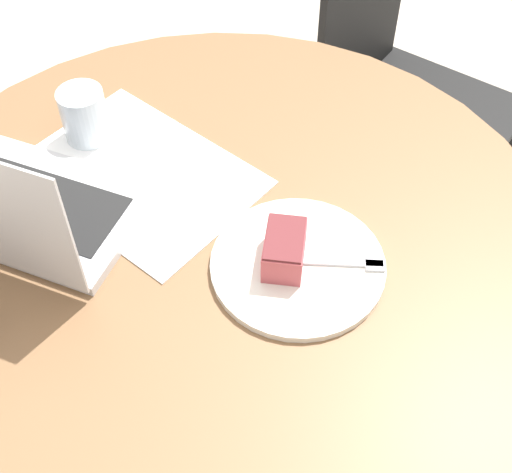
{
  "coord_description": "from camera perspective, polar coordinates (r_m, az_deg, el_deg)",
  "views": [
    {
      "loc": [
        0.17,
        -0.68,
        1.61
      ],
      "look_at": [
        0.07,
        -0.02,
        0.82
      ],
      "focal_mm": 50.0,
      "sensor_mm": 36.0,
      "label": 1
    }
  ],
  "objects": [
    {
      "name": "cake_slice",
      "position": [
        1.03,
        2.29,
        -1.02
      ],
      "size": [
        0.06,
        0.09,
        0.05
      ],
      "rotation": [
        0.0,
        0.0,
        1.59
      ],
      "color": "#B74C51",
      "rests_on": "plate"
    },
    {
      "name": "water_glass",
      "position": [
        1.25,
        -13.59,
        9.39
      ],
      "size": [
        0.08,
        0.08,
        0.1
      ],
      "color": "silver",
      "rests_on": "dining_table"
    },
    {
      "name": "paper_document",
      "position": [
        1.2,
        -9.32,
        4.88
      ],
      "size": [
        0.46,
        0.42,
        0.0
      ],
      "rotation": [
        0.0,
        0.0,
        -0.54
      ],
      "color": "white",
      "rests_on": "dining_table"
    },
    {
      "name": "laptop",
      "position": [
        1.13,
        -17.98,
        2.16
      ],
      "size": [
        0.35,
        0.3,
        0.25
      ],
      "rotation": [
        0.0,
        0.0,
        6.05
      ],
      "color": "silver",
      "rests_on": "dining_table"
    },
    {
      "name": "dining_table",
      "position": [
        1.23,
        -2.88,
        -5.56
      ],
      "size": [
        1.09,
        1.09,
        0.78
      ],
      "color": "brown",
      "rests_on": "ground_plane"
    },
    {
      "name": "plate",
      "position": [
        1.05,
        3.36,
        -2.32
      ],
      "size": [
        0.26,
        0.26,
        0.01
      ],
      "color": "silver",
      "rests_on": "dining_table"
    },
    {
      "name": "ground_plane",
      "position": [
        1.76,
        -2.1,
        -16.57
      ],
      "size": [
        12.0,
        12.0,
        0.0
      ],
      "primitive_type": "plane",
      "color": "#B7AD9E"
    },
    {
      "name": "fork",
      "position": [
        1.05,
        6.59,
        -2.07
      ],
      "size": [
        0.17,
        0.04,
        0.0
      ],
      "rotation": [
        0.0,
        0.0,
        6.38
      ],
      "color": "silver",
      "rests_on": "plate"
    },
    {
      "name": "chair",
      "position": [
        1.86,
        11.41,
        10.6
      ],
      "size": [
        0.56,
        0.56,
        0.88
      ],
      "rotation": [
        0.0,
        0.0,
        4.25
      ],
      "color": "black",
      "rests_on": "ground_plane"
    }
  ]
}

